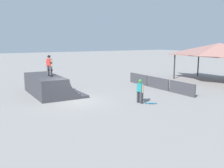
{
  "coord_description": "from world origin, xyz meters",
  "views": [
    {
      "loc": [
        17.3,
        -6.65,
        4.43
      ],
      "look_at": [
        -0.31,
        3.76,
        0.88
      ],
      "focal_mm": 40.0,
      "sensor_mm": 36.0,
      "label": 1
    }
  ],
  "objects_px": {
    "skater_on_deck": "(49,64)",
    "skateboard_on_deck": "(50,75)",
    "bystander_walking": "(140,89)",
    "skateboard_on_ground": "(150,103)"
  },
  "relations": [
    {
      "from": "bystander_walking",
      "to": "skateboard_on_ground",
      "type": "height_order",
      "value": "bystander_walking"
    },
    {
      "from": "skateboard_on_deck",
      "to": "skateboard_on_ground",
      "type": "xyz_separation_m",
      "value": [
        6.32,
        5.25,
        -1.61
      ]
    },
    {
      "from": "skater_on_deck",
      "to": "skateboard_on_ground",
      "type": "height_order",
      "value": "skater_on_deck"
    },
    {
      "from": "skateboard_on_deck",
      "to": "skater_on_deck",
      "type": "bearing_deg",
      "value": 163.95
    },
    {
      "from": "skater_on_deck",
      "to": "skateboard_on_deck",
      "type": "bearing_deg",
      "value": -31.55
    },
    {
      "from": "skateboard_on_deck",
      "to": "bystander_walking",
      "type": "bearing_deg",
      "value": 32.43
    },
    {
      "from": "skater_on_deck",
      "to": "bystander_walking",
      "type": "xyz_separation_m",
      "value": [
        6.13,
        4.7,
        -1.55
      ]
    },
    {
      "from": "skater_on_deck",
      "to": "skateboard_on_deck",
      "type": "relative_size",
      "value": 2.14
    },
    {
      "from": "bystander_walking",
      "to": "skateboard_on_deck",
      "type": "bearing_deg",
      "value": 34.3
    },
    {
      "from": "skater_on_deck",
      "to": "skateboard_on_deck",
      "type": "height_order",
      "value": "skater_on_deck"
    }
  ]
}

